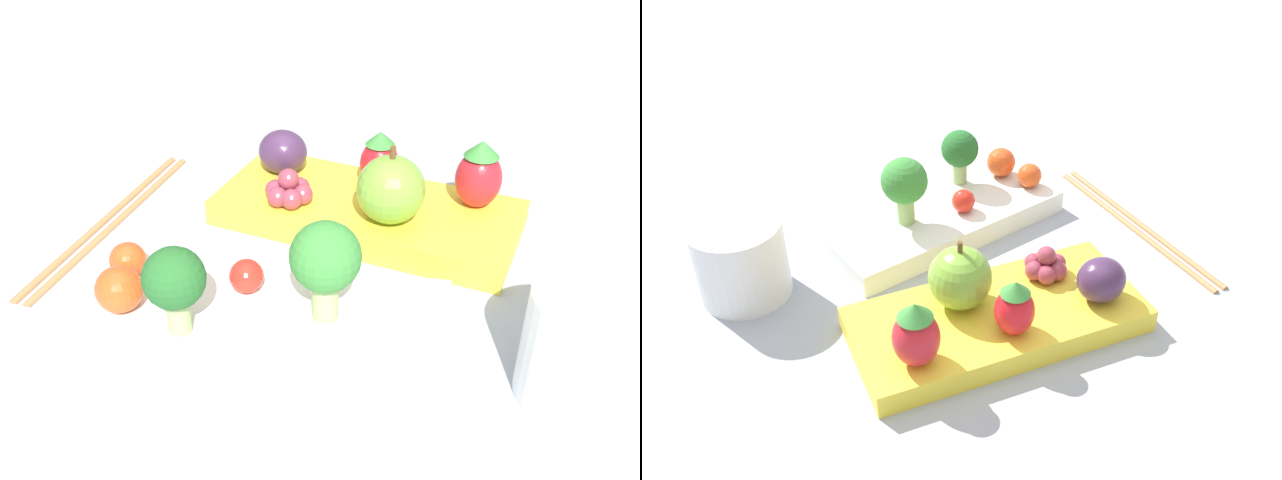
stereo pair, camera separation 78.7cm
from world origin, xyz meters
The scene contains 15 objects.
ground_plane centered at (0.00, 0.00, 0.00)m, with size 4.00×4.00×0.00m, color #939EB2.
bento_box_savoury centered at (0.01, 0.08, 0.01)m, with size 0.23×0.15×0.02m.
bento_box_fruit centered at (-0.01, -0.07, 0.01)m, with size 0.23×0.12×0.02m.
broccoli_floret_0 centered at (-0.02, 0.06, 0.06)m, with size 0.04×0.04×0.06m.
broccoli_floret_1 centered at (0.05, 0.10, 0.05)m, with size 0.03×0.03×0.05m.
cherry_tomato_0 centered at (0.03, 0.06, 0.03)m, with size 0.02×0.02×0.02m.
cherry_tomato_1 centered at (0.10, 0.06, 0.03)m, with size 0.02×0.02×0.02m.
cherry_tomato_2 centered at (0.09, 0.09, 0.03)m, with size 0.03×0.03×0.03m.
apple centered at (-0.03, -0.05, 0.04)m, with size 0.05×0.05×0.06m.
strawberry_0 centered at (-0.02, -0.10, 0.04)m, with size 0.03×0.03×0.04m.
strawberry_1 centered at (-0.09, -0.09, 0.04)m, with size 0.03×0.03×0.05m.
plum centered at (0.06, -0.10, 0.04)m, with size 0.04×0.03×0.03m.
grape_cluster centered at (0.04, -0.05, 0.03)m, with size 0.04×0.03×0.03m.
drinking_cup centered at (-0.17, 0.06, 0.03)m, with size 0.07×0.07×0.06m.
chopsticks_pair centered at (0.17, -0.02, 0.00)m, with size 0.02×0.21×0.01m.
Camera 2 is at (-0.23, -0.41, 0.37)m, focal length 40.00 mm.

